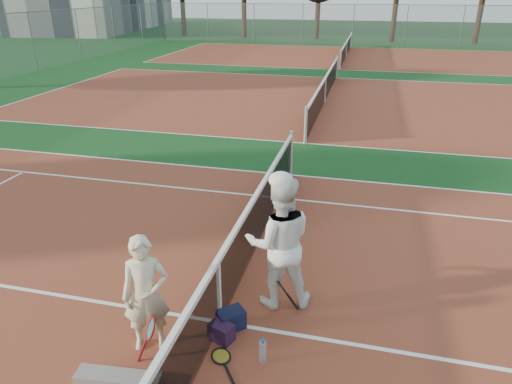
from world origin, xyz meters
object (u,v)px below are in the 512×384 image
Objects in this scene: player_b at (279,243)px; sports_bag_navy at (231,319)px; racket_red at (152,339)px; sports_bag_purple at (221,332)px; net_main at (219,291)px; player_a at (146,294)px; racket_spare at (221,356)px; racket_black_held at (283,297)px; water_bottle at (263,352)px.

sports_bag_navy is at bearing 38.51° from player_b.
racket_red is 0.88m from sports_bag_purple.
net_main reaches higher than sports_bag_purple.
racket_spare is at bearing -23.09° from player_a.
player_a is 1.87m from player_b.
sports_bag_purple is (-0.66, -0.70, -0.14)m from racket_black_held.
sports_bag_navy is 1.14× the size of sports_bag_purple.
net_main is 5.68× the size of player_b.
player_b is (0.67, 0.65, 0.46)m from net_main.
water_bottle is (1.31, 0.25, -0.13)m from racket_red.
racket_red is at bearing 6.51° from racket_black_held.
net_main is at bearing -17.31° from racket_spare.
sports_bag_navy is (-0.60, -0.45, -0.13)m from racket_black_held.
player_b reaches higher than racket_spare.
player_a is 4.46× the size of sports_bag_navy.
net_main is 1.02m from racket_red.
player_a reaches higher than sports_bag_purple.
sports_bag_purple is (0.71, 0.49, -0.16)m from racket_red.
sports_bag_purple is 0.65m from water_bottle.
racket_red is 1.62× the size of sports_bag_navy.
net_main is 31.70× the size of sports_bag_navy.
racket_spare is 1.98× the size of sports_bag_purple.
sports_bag_navy is at bearing 77.31° from sports_bag_purple.
water_bottle is at bearing -120.51° from racket_spare.
racket_red is at bearing -81.68° from player_a.
player_b is 1.39m from sports_bag_purple.
net_main is at bearing 19.53° from racket_red.
sports_bag_navy is at bearing -20.11° from net_main.
sports_bag_purple is (-0.55, -0.96, -0.84)m from player_b.
sports_bag_navy is (-0.49, -0.71, -0.83)m from player_b.
player_a is 5.10× the size of sports_bag_purple.
player_a reaches higher than net_main.
net_main is 1.04m from player_b.
player_a is at bearing 53.96° from racket_spare.
sports_bag_purple is (0.12, -0.31, -0.39)m from net_main.
player_b reaches higher than sports_bag_purple.
net_main is 18.30× the size of racket_spare.
water_bottle is (0.54, -0.49, 0.01)m from sports_bag_navy.
sports_bag_purple is at bearing 12.34° from racket_black_held.
racket_black_held is 1.17m from racket_spare.
player_a is at bearing -0.75° from racket_black_held.
net_main reaches higher than water_bottle.
racket_black_held is 0.95m from water_bottle.
player_a is 1.22m from sports_bag_navy.
sports_bag_navy is 0.73m from water_bottle.
player_b is at bearing -56.37° from racket_spare.
racket_red reaches higher than racket_spare.
player_a reaches higher than water_bottle.
net_main reaches higher than sports_bag_navy.
net_main is 0.81m from racket_spare.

